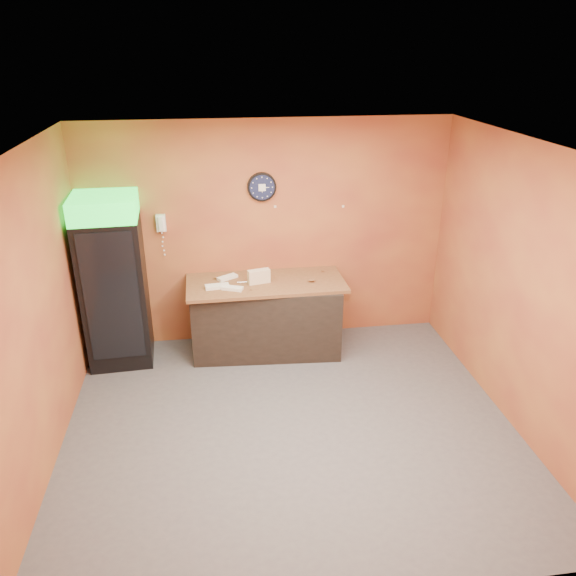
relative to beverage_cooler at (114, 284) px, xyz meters
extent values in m
plane|color=#47474C|center=(1.85, -1.60, -1.00)|extent=(4.50, 4.50, 0.00)
cube|color=#B56F33|center=(1.85, 0.40, 0.40)|extent=(4.50, 0.02, 2.80)
cube|color=#B56F33|center=(-0.40, -1.60, 0.40)|extent=(0.02, 4.00, 2.80)
cube|color=#B56F33|center=(4.10, -1.60, 0.40)|extent=(0.02, 4.00, 2.80)
cube|color=white|center=(1.85, -1.60, 1.80)|extent=(4.50, 4.00, 0.02)
cube|color=black|center=(0.00, 0.05, -0.10)|extent=(0.76, 0.76, 1.79)
cube|color=#1BE836|center=(0.00, 0.05, 0.92)|extent=(0.76, 0.76, 0.26)
cube|color=black|center=(-0.02, -0.32, -0.03)|extent=(0.59, 0.05, 1.54)
cube|color=black|center=(1.78, 0.00, -0.55)|extent=(1.84, 0.91, 0.89)
cylinder|color=black|center=(1.79, 0.37, 1.00)|extent=(0.35, 0.05, 0.35)
cylinder|color=#0F1433|center=(1.79, 0.34, 1.00)|extent=(0.30, 0.01, 0.30)
cube|color=white|center=(1.79, 0.34, 1.00)|extent=(0.08, 0.00, 0.08)
cube|color=white|center=(0.58, 0.35, 0.61)|extent=(0.11, 0.06, 0.20)
cube|color=white|center=(0.58, 0.30, 0.61)|extent=(0.05, 0.04, 0.17)
cube|color=brown|center=(1.78, 0.00, -0.09)|extent=(1.92, 0.87, 0.04)
cube|color=beige|center=(1.70, -0.03, -0.04)|extent=(0.28, 0.15, 0.06)
cube|color=beige|center=(1.70, -0.03, 0.02)|extent=(0.28, 0.15, 0.06)
cube|color=beige|center=(1.70, -0.03, 0.07)|extent=(0.28, 0.15, 0.06)
cube|color=white|center=(1.20, -0.11, -0.05)|extent=(0.29, 0.14, 0.04)
cube|color=white|center=(1.37, -0.19, -0.05)|extent=(0.26, 0.18, 0.04)
cube|color=white|center=(1.33, 0.15, -0.05)|extent=(0.27, 0.22, 0.04)
cylinder|color=silver|center=(1.58, -0.01, -0.04)|extent=(0.06, 0.06, 0.06)
camera|label=1|loc=(1.17, -6.22, 2.60)|focal=35.00mm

